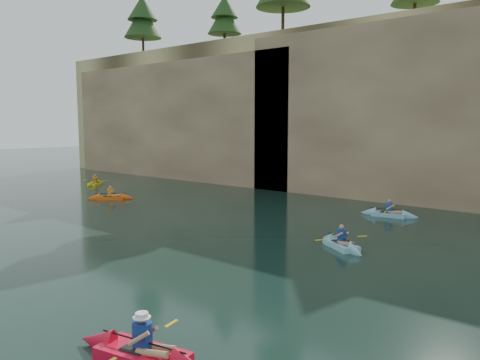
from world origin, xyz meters
The scene contains 11 objects.
ground centered at (0.00, 0.00, 0.00)m, with size 160.00×160.00×0.00m, color black.
cliff centered at (0.00, 30.00, 6.00)m, with size 70.00×16.00×12.00m, color tan.
cliff_slab_west centered at (-20.00, 22.60, 5.28)m, with size 26.00×2.40×10.56m, color tan.
cliff_slab_center centered at (2.00, 22.60, 5.70)m, with size 24.00×2.40×11.40m, color tan.
sea_cave_west centered at (-18.00, 21.95, 2.00)m, with size 4.50×1.00×4.00m, color black.
sea_cave_center centered at (-4.00, 21.95, 1.60)m, with size 3.50×1.00×3.20m, color black.
main_kayaker centered at (4.22, -0.39, 0.17)m, with size 3.60×2.35×1.31m.
kayaker_orange centered at (-13.95, 11.41, 0.14)m, with size 2.56×2.58×1.12m.
kayaker_ltblue_near centered at (3.12, 10.25, 0.14)m, with size 2.89×2.16×1.17m.
kayaker_yellow centered at (-21.07, 14.91, 0.13)m, with size 1.86×2.54×1.05m.
kayaker_ltblue_mid centered at (2.07, 17.54, 0.14)m, with size 3.09×2.25×1.15m.
Camera 1 is at (11.59, -6.09, 4.88)m, focal length 35.00 mm.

